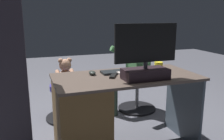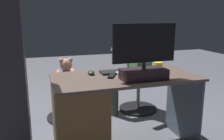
% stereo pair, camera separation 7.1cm
% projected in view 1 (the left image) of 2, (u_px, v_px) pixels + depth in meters
% --- Properties ---
extents(ground_plane, '(10.00, 10.00, 0.00)m').
position_uv_depth(ground_plane, '(111.00, 128.00, 2.74)').
color(ground_plane, '#565761').
extents(desk, '(1.30, 0.65, 0.72)m').
position_uv_depth(desk, '(91.00, 115.00, 2.15)').
color(desk, brown).
rests_on(desk, ground_plane).
extents(monitor, '(0.55, 0.20, 0.47)m').
position_uv_depth(monitor, '(146.00, 61.00, 2.04)').
color(monitor, black).
rests_on(monitor, desk).
extents(keyboard, '(0.42, 0.14, 0.02)m').
position_uv_depth(keyboard, '(123.00, 71.00, 2.31)').
color(keyboard, black).
rests_on(keyboard, desk).
extents(computer_mouse, '(0.06, 0.10, 0.04)m').
position_uv_depth(computer_mouse, '(92.00, 73.00, 2.21)').
color(computer_mouse, '#262C27').
rests_on(computer_mouse, desk).
extents(cup, '(0.08, 0.08, 0.09)m').
position_uv_depth(cup, '(159.00, 66.00, 2.38)').
color(cup, yellow).
rests_on(cup, desk).
extents(tv_remote, '(0.11, 0.15, 0.02)m').
position_uv_depth(tv_remote, '(113.00, 76.00, 2.15)').
color(tv_remote, black).
rests_on(tv_remote, desk).
extents(notebook_binder, '(0.29, 0.35, 0.02)m').
position_uv_depth(notebook_binder, '(136.00, 75.00, 2.17)').
color(notebook_binder, beige).
rests_on(notebook_binder, desk).
extents(office_chair_teddy, '(0.52, 0.52, 0.43)m').
position_uv_depth(office_chair_teddy, '(67.00, 100.00, 2.96)').
color(office_chair_teddy, black).
rests_on(office_chair_teddy, ground_plane).
extents(teddy_bear, '(0.22, 0.23, 0.32)m').
position_uv_depth(teddy_bear, '(65.00, 72.00, 2.89)').
color(teddy_bear, tan).
rests_on(teddy_bear, office_chair_teddy).
extents(visitor_chair, '(0.51, 0.51, 0.43)m').
position_uv_depth(visitor_chair, '(137.00, 92.00, 3.24)').
color(visitor_chair, black).
rests_on(visitor_chair, ground_plane).
extents(person, '(0.52, 0.48, 1.09)m').
position_uv_depth(person, '(132.00, 63.00, 3.12)').
color(person, '#4A7F4B').
rests_on(person, ground_plane).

